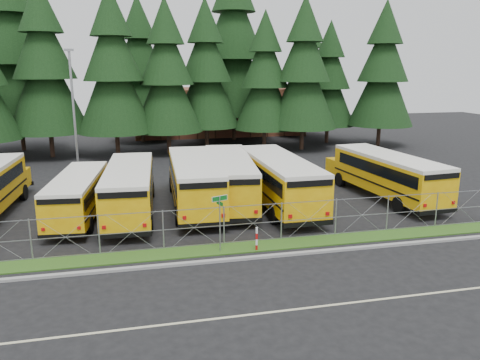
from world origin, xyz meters
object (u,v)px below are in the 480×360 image
bus_5 (229,180)px  bus_4 (194,183)px  bus_6 (277,181)px  bus_3 (130,190)px  street_sign (220,212)px  bus_east (385,176)px  striped_bollard (257,239)px  light_standard (74,107)px  bus_2 (79,196)px

bus_5 → bus_4: bearing=-166.0°
bus_4 → bus_6: 5.27m
bus_3 → street_sign: bus_3 is taller
bus_east → striped_bollard: size_ratio=9.65×
bus_3 → bus_4: bus_4 is taller
street_sign → bus_4: bearing=91.6°
bus_6 → bus_east: bus_6 is taller
striped_bollard → bus_4: bearing=103.6°
striped_bollard → light_standard: bearing=117.0°
bus_east → street_sign: 14.50m
bus_6 → bus_3: bearing=178.7°
bus_east → bus_6: bearing=175.9°
striped_bollard → bus_3: bearing=128.9°
bus_2 → bus_3: bearing=4.7°
bus_east → light_standard: (-21.14, 12.78, 3.98)m
bus_2 → bus_4: bearing=11.4°
bus_3 → striped_bollard: size_ratio=9.54×
bus_east → light_standard: bearing=143.7°
bus_3 → light_standard: (-4.32, 12.76, 4.00)m
bus_4 → bus_2: bearing=-171.9°
bus_3 → bus_5: 6.36m
striped_bollard → bus_6: bearing=65.8°
bus_6 → street_sign: size_ratio=4.34×
street_sign → light_standard: size_ratio=0.28×
bus_east → striped_bollard: bus_east is taller
bus_3 → light_standard: 14.05m
bus_east → light_standard: size_ratio=1.14×
bus_2 → bus_5: bearing=11.7°
bus_east → street_sign: bus_east is taller
bus_3 → street_sign: bearing=-56.3°
bus_4 → street_sign: (0.21, -7.84, 0.47)m
bus_2 → bus_4: 6.93m
bus_5 → bus_6: size_ratio=0.98×
bus_4 → bus_6: bearing=-7.8°
bus_6 → light_standard: light_standard is taller
street_sign → bus_6: bearing=54.3°
street_sign → light_standard: (-8.49, 19.84, 3.47)m
bus_6 → light_standard: (-13.47, 12.91, 3.90)m
light_standard → bus_2: bearing=-83.8°
bus_3 → bus_6: (9.15, -0.16, 0.10)m
bus_4 → bus_3: bearing=-167.0°
bus_2 → bus_4: bus_4 is taller
bus_3 → striped_bollard: 9.47m
bus_2 → light_standard: (-1.39, 12.71, 4.19)m
bus_5 → striped_bollard: (-0.35, -8.39, -0.96)m
bus_3 → street_sign: 8.23m
bus_east → street_sign: (-12.65, -7.06, 0.52)m
bus_5 → street_sign: bearing=-97.6°
bus_6 → bus_east: bearing=0.7°
bus_3 → light_standard: bearing=111.9°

